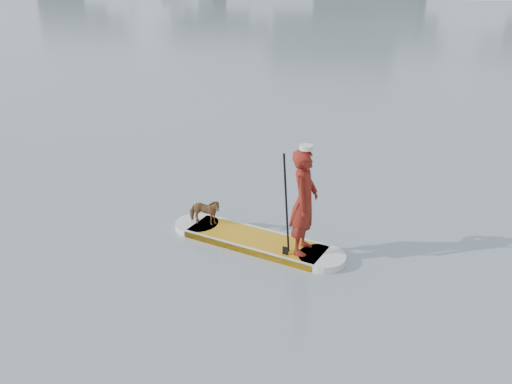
# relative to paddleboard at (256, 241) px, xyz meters

# --- Properties ---
(ground) EXTENTS (140.00, 140.00, 0.00)m
(ground) POSITION_rel_paddleboard_xyz_m (2.19, 2.97, -0.06)
(ground) COLOR slate
(ground) RESTS_ON ground
(paddleboard) EXTENTS (3.24, 1.34, 0.12)m
(paddleboard) POSITION_rel_paddleboard_xyz_m (0.00, 0.00, 0.00)
(paddleboard) COLOR orange
(paddleboard) RESTS_ON ground
(paddler) EXTENTS (0.46, 0.67, 1.80)m
(paddler) POSITION_rel_paddleboard_xyz_m (0.87, -0.19, 0.96)
(paddler) COLOR maroon
(paddler) RESTS_ON paddleboard
(white_cap) EXTENTS (0.22, 0.22, 0.07)m
(white_cap) POSITION_rel_paddleboard_xyz_m (0.87, -0.19, 1.89)
(white_cap) COLOR silver
(white_cap) RESTS_ON paddler
(dog) EXTENTS (0.63, 0.33, 0.51)m
(dog) POSITION_rel_paddleboard_xyz_m (-1.04, 0.23, 0.32)
(dog) COLOR brown
(dog) RESTS_ON paddleboard
(paddle) EXTENTS (0.10, 0.30, 2.00)m
(paddle) POSITION_rel_paddleboard_xyz_m (0.63, -0.41, 0.74)
(paddle) COLOR black
(paddle) RESTS_ON ground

